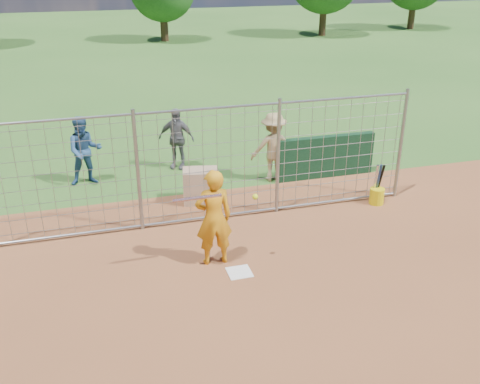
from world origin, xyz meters
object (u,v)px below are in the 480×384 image
object	(u,v)px
bystander_a	(85,151)
equipment_bin	(201,186)
batter	(214,218)
bucket_with_bats	(377,194)
bystander_b	(176,138)
bystander_c	(273,147)

from	to	relation	value
bystander_a	equipment_bin	xyz separation A→B (m)	(2.51, -1.86, -0.47)
batter	bucket_with_bats	bearing A→B (deg)	-160.67
equipment_bin	bucket_with_bats	size ratio (longest dim) A/B	0.82
bystander_a	equipment_bin	world-z (taller)	bystander_a
bucket_with_bats	bystander_b	bearing A→B (deg)	138.73
bystander_b	batter	bearing A→B (deg)	-64.25
equipment_bin	bucket_with_bats	distance (m)	4.08
bystander_b	bystander_c	distance (m)	2.67
batter	bystander_a	size ratio (longest dim) A/B	1.07
bystander_b	bystander_c	bearing A→B (deg)	-6.91
bystander_b	equipment_bin	size ratio (longest dim) A/B	2.07
bystander_a	equipment_bin	distance (m)	3.16
batter	bucket_with_bats	distance (m)	4.52
batter	bystander_b	bearing A→B (deg)	-91.93
equipment_bin	bystander_b	bearing A→B (deg)	104.92
bystander_a	equipment_bin	bearing A→B (deg)	-39.51
bucket_with_bats	batter	bearing A→B (deg)	-160.83
bystander_b	bucket_with_bats	bearing A→B (deg)	-13.43
bystander_a	bucket_with_bats	world-z (taller)	bystander_a
bystander_b	bucket_with_bats	xyz separation A→B (m)	(4.04, -3.54, -0.58)
batter	bystander_c	size ratio (longest dim) A/B	1.06
bystander_c	bucket_with_bats	world-z (taller)	bystander_c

